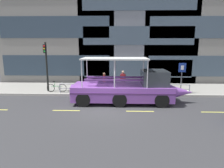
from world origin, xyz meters
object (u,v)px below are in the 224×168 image
at_px(duck_tour_boat, 129,89).
at_px(pedestrian_mid_left, 123,78).
at_px(traffic_light_pole, 46,62).
at_px(parking_sign, 182,73).
at_px(pedestrian_mid_right, 104,80).
at_px(leaned_bicycle, 57,88).
at_px(pedestrian_near_bow, 164,79).

height_order(duck_tour_boat, pedestrian_mid_left, duck_tour_boat).
xyz_separation_m(traffic_light_pole, parking_sign, (11.62, -0.23, -0.85)).
bearing_deg(pedestrian_mid_right, parking_sign, -5.28).
bearing_deg(duck_tour_boat, traffic_light_pole, 159.45).
relative_size(leaned_bicycle, pedestrian_near_bow, 1.04).
xyz_separation_m(traffic_light_pole, leaned_bicycle, (0.87, -0.26, -2.21)).
height_order(parking_sign, pedestrian_mid_left, parking_sign).
height_order(traffic_light_pole, pedestrian_mid_left, traffic_light_pole).
bearing_deg(duck_tour_boat, pedestrian_near_bow, 46.67).
distance_m(pedestrian_near_bow, pedestrian_mid_right, 5.48).
relative_size(traffic_light_pole, pedestrian_mid_right, 2.62).
bearing_deg(pedestrian_near_bow, duck_tour_boat, -133.33).
distance_m(parking_sign, duck_tour_boat, 5.24).
bearing_deg(duck_tour_boat, parking_sign, 27.79).
height_order(leaned_bicycle, pedestrian_mid_right, pedestrian_mid_right).
bearing_deg(pedestrian_mid_right, traffic_light_pole, -175.64).
xyz_separation_m(leaned_bicycle, duck_tour_boat, (6.18, -2.38, 0.49)).
bearing_deg(pedestrian_mid_left, pedestrian_mid_right, -165.66).
relative_size(parking_sign, leaned_bicycle, 1.47).
distance_m(parking_sign, pedestrian_mid_left, 5.09).
distance_m(duck_tour_boat, pedestrian_near_bow, 4.95).
xyz_separation_m(parking_sign, pedestrian_near_bow, (-1.18, 1.19, -0.73)).
bearing_deg(pedestrian_mid_right, leaned_bicycle, -171.22).
bearing_deg(duck_tour_boat, pedestrian_mid_right, 124.10).
bearing_deg(parking_sign, duck_tour_boat, -152.21).
bearing_deg(parking_sign, leaned_bicycle, -179.86).
relative_size(leaned_bicycle, pedestrian_mid_left, 0.99).
bearing_deg(duck_tour_boat, pedestrian_mid_left, 96.02).
xyz_separation_m(traffic_light_pole, pedestrian_near_bow, (10.45, 0.96, -1.58)).
height_order(leaned_bicycle, duck_tour_boat, duck_tour_boat).
distance_m(traffic_light_pole, duck_tour_boat, 7.72).
relative_size(pedestrian_near_bow, pedestrian_mid_left, 0.95).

